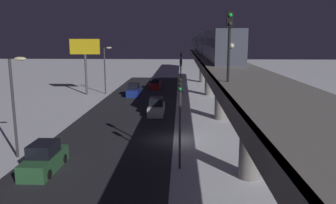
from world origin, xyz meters
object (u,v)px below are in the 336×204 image
Objects in this scene: traffic_light_mid at (181,76)px; traffic_light_far at (181,64)px; rail_signal at (229,34)px; sedan_blue at (134,91)px; commercial_billboard at (85,52)px; sedan_white at (156,108)px; subway_train at (204,42)px; sedan_green at (44,159)px; sedan_red at (155,84)px; traffic_light_near at (180,110)px.

traffic_light_mid and traffic_light_far have the same top height.
rail_signal is 35.36m from sedan_blue.
sedan_white is at bearing 131.74° from commercial_billboard.
sedan_blue is at bearing -72.57° from rail_signal.
rail_signal reaches higher than traffic_light_mid.
sedan_white is (7.43, 28.13, -7.43)m from subway_train.
commercial_billboard is (6.00, -31.66, 6.04)m from sedan_green.
sedan_green is at bearing 100.74° from commercial_billboard.
traffic_light_near is (-4.70, 37.78, 3.40)m from sedan_red.
commercial_billboard reaches higher than traffic_light_near.
subway_train is 16.03× the size of sedan_blue.
subway_train is 18.52× the size of rail_signal.
subway_train is 15.73× the size of sedan_green.
sedan_red and sedan_white have the same top height.
subway_train reaches higher than sedan_green.
sedan_green is 0.99× the size of sedan_white.
subway_train is 11.57× the size of traffic_light_near.
sedan_white is at bearing 52.05° from traffic_light_mid.
traffic_light_far is (2.79, -44.17, -4.98)m from rail_signal.
subway_train reaches higher than sedan_blue.
commercial_billboard reaches higher than sedan_green.
subway_train reaches higher than sedan_white.
rail_signal is at bearing 137.45° from traffic_light_near.
subway_train is 48.50m from sedan_green.
subway_train is 11.57× the size of traffic_light_mid.
sedan_green is 1.02× the size of sedan_blue.
traffic_light_far is (-4.70, -3.83, 3.40)m from sedan_red.
rail_signal reaches higher than sedan_blue.
rail_signal is at bearing -73.85° from sedan_white.
sedan_green is 32.78m from commercial_billboard.
traffic_light_near reaches higher than sedan_white.
commercial_billboard is at bearing 34.77° from traffic_light_far.
sedan_red is at bearing -110.30° from sedan_blue.
traffic_light_near reaches higher than sedan_blue.
commercial_billboard is (7.80, -0.78, 6.03)m from sedan_blue.
commercial_billboard reaches higher than traffic_light_far.
sedan_red is at bearing 38.87° from subway_train.
sedan_blue is at bearing -76.06° from traffic_light_near.
subway_train is 24.45m from commercial_billboard.
subway_train is at bearing -128.72° from sedan_blue.
sedan_blue is (2.80, 7.57, 0.00)m from sedan_red.
traffic_light_far is 18.81m from commercial_billboard.
subway_train is 45.62m from traffic_light_near.
sedan_blue is 9.89m from commercial_billboard.
sedan_blue is 0.72× the size of traffic_light_mid.
traffic_light_mid reaches higher than sedan_white.
rail_signal is at bearing 96.81° from traffic_light_mid.
sedan_green is 1.15× the size of sedan_red.
traffic_light_near is (4.53, 45.22, -4.03)m from subway_train.
rail_signal is 24.06m from traffic_light_mid.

